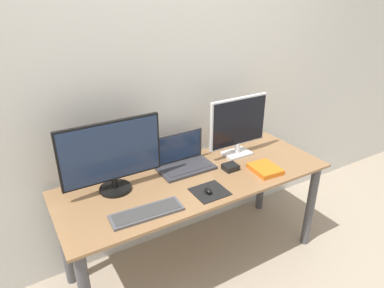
{
  "coord_description": "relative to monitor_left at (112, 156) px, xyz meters",
  "views": [
    {
      "loc": [
        -1.01,
        -1.31,
        1.86
      ],
      "look_at": [
        -0.0,
        0.39,
        0.93
      ],
      "focal_mm": 32.0,
      "sensor_mm": 36.0,
      "label": 1
    }
  ],
  "objects": [
    {
      "name": "mousepad",
      "position": [
        0.48,
        -0.32,
        -0.23
      ],
      "size": [
        0.2,
        0.19,
        0.0
      ],
      "color": "black",
      "rests_on": "desk"
    },
    {
      "name": "keyboard",
      "position": [
        0.07,
        -0.32,
        -0.23
      ],
      "size": [
        0.41,
        0.16,
        0.02
      ],
      "color": "#4C4C51",
      "rests_on": "desk"
    },
    {
      "name": "laptop",
      "position": [
        0.5,
        0.04,
        -0.18
      ],
      "size": [
        0.37,
        0.22,
        0.23
      ],
      "color": "#333338",
      "rests_on": "desk"
    },
    {
      "name": "power_brick",
      "position": [
        0.76,
        -0.16,
        -0.22
      ],
      "size": [
        0.1,
        0.09,
        0.04
      ],
      "color": "black",
      "rests_on": "desk"
    },
    {
      "name": "desk",
      "position": [
        0.51,
        -0.13,
        -0.36
      ],
      "size": [
        1.8,
        0.67,
        0.71
      ],
      "color": "olive",
      "rests_on": "ground_plane"
    },
    {
      "name": "book",
      "position": [
        0.95,
        -0.29,
        -0.22
      ],
      "size": [
        0.18,
        0.21,
        0.03
      ],
      "color": "orange",
      "rests_on": "desk"
    },
    {
      "name": "mouse",
      "position": [
        0.47,
        -0.33,
        -0.22
      ],
      "size": [
        0.04,
        0.06,
        0.03
      ],
      "color": "black",
      "rests_on": "mousepad"
    },
    {
      "name": "wall_back",
      "position": [
        0.51,
        0.27,
        0.3
      ],
      "size": [
        7.0,
        0.05,
        2.5
      ],
      "color": "silver",
      "rests_on": "ground_plane"
    },
    {
      "name": "monitor_left",
      "position": [
        0.0,
        0.0,
        0.0
      ],
      "size": [
        0.61,
        0.19,
        0.45
      ],
      "color": "black",
      "rests_on": "desk"
    },
    {
      "name": "monitor_right",
      "position": [
        0.93,
        0.0,
        -0.0
      ],
      "size": [
        0.47,
        0.14,
        0.44
      ],
      "color": "silver",
      "rests_on": "desk"
    }
  ]
}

